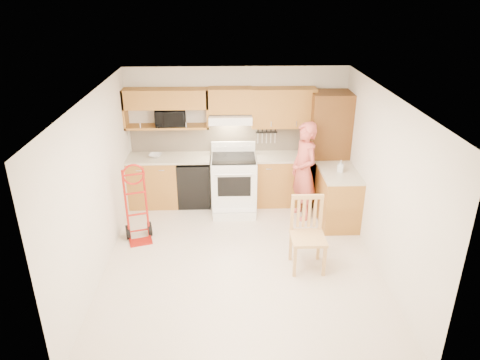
{
  "coord_description": "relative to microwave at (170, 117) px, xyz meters",
  "views": [
    {
      "loc": [
        -0.21,
        -5.66,
        3.83
      ],
      "look_at": [
        0.0,
        0.5,
        1.1
      ],
      "focal_mm": 33.37,
      "sensor_mm": 36.0,
      "label": 1
    }
  ],
  "objects": [
    {
      "name": "wall_back",
      "position": [
        1.19,
        0.17,
        -0.39
      ],
      "size": [
        4.0,
        0.02,
        2.5
      ],
      "primitive_type": "cube",
      "color": "silver",
      "rests_on": "ground"
    },
    {
      "name": "range",
      "position": [
        1.12,
        -0.41,
        -1.05
      ],
      "size": [
        0.8,
        1.06,
        1.18
      ],
      "primitive_type": null,
      "color": "white",
      "rests_on": "ground"
    },
    {
      "name": "floor",
      "position": [
        1.19,
        -2.08,
        -1.65
      ],
      "size": [
        4.0,
        4.5,
        0.02
      ],
      "primitive_type": "cube",
      "color": "beige",
      "rests_on": "ground"
    },
    {
      "name": "lower_cab_right",
      "position": [
        2.02,
        -0.14,
        -1.19
      ],
      "size": [
        1.14,
        0.6,
        0.9
      ],
      "primitive_type": "cube",
      "color": "#9D682A",
      "rests_on": "ground"
    },
    {
      "name": "wall_right",
      "position": [
        3.2,
        -2.08,
        -0.39
      ],
      "size": [
        0.02,
        4.5,
        2.5
      ],
      "primitive_type": "cube",
      "color": "silver",
      "rests_on": "ground"
    },
    {
      "name": "person",
      "position": [
        2.31,
        -0.74,
        -0.77
      ],
      "size": [
        0.58,
        0.73,
        1.74
      ],
      "primitive_type": "imported",
      "rotation": [
        0.0,
        0.0,
        -1.28
      ],
      "color": "#C25147",
      "rests_on": "ground"
    },
    {
      "name": "microwave",
      "position": [
        0.0,
        0.0,
        0.0
      ],
      "size": [
        0.58,
        0.42,
        0.3
      ],
      "primitive_type": "imported",
      "rotation": [
        0.0,
        0.0,
        0.1
      ],
      "color": "black",
      "rests_on": "upper_shelf_mw"
    },
    {
      "name": "upper_cab_center",
      "position": [
        1.07,
        0.0,
        0.3
      ],
      "size": [
        0.76,
        0.33,
        0.44
      ],
      "primitive_type": "cube",
      "color": "#9D682A",
      "rests_on": "wall_back"
    },
    {
      "name": "dining_chair",
      "position": [
        2.14,
        -2.31,
        -1.1
      ],
      "size": [
        0.49,
        0.53,
        1.08
      ],
      "primitive_type": null,
      "rotation": [
        0.0,
        0.0,
        0.0
      ],
      "color": "tan",
      "rests_on": "ground"
    },
    {
      "name": "upper_shelf_mw",
      "position": [
        -0.06,
        0.0,
        -0.17
      ],
      "size": [
        1.5,
        0.33,
        0.04
      ],
      "primitive_type": "cube",
      "color": "#9D682A",
      "rests_on": "wall_back"
    },
    {
      "name": "countertop_left",
      "position": [
        -0.06,
        -0.13,
        -0.72
      ],
      "size": [
        1.5,
        0.63,
        0.04
      ],
      "primitive_type": "cube",
      "color": "beige",
      "rests_on": "lower_cab_left"
    },
    {
      "name": "lower_cab_left",
      "position": [
        -0.36,
        -0.14,
        -1.19
      ],
      "size": [
        0.9,
        0.6,
        0.9
      ],
      "primitive_type": "cube",
      "color": "#9D682A",
      "rests_on": "ground"
    },
    {
      "name": "pantry_tall",
      "position": [
        2.84,
        -0.14,
        -0.59
      ],
      "size": [
        0.7,
        0.6,
        2.1
      ],
      "primitive_type": "cube",
      "color": "#583914",
      "rests_on": "ground"
    },
    {
      "name": "bowl",
      "position": [
        -0.3,
        -0.13,
        -0.67
      ],
      "size": [
        0.28,
        0.28,
        0.06
      ],
      "primitive_type": "imported",
      "rotation": [
        0.0,
        0.0,
        -0.27
      ],
      "color": "white",
      "rests_on": "countertop_left"
    },
    {
      "name": "backsplash",
      "position": [
        1.19,
        0.15,
        -0.44
      ],
      "size": [
        3.92,
        0.03,
        0.55
      ],
      "primitive_type": "cube",
      "color": "#C7B294",
      "rests_on": "wall_back"
    },
    {
      "name": "range_hood",
      "position": [
        1.07,
        -0.06,
        -0.01
      ],
      "size": [
        0.76,
        0.46,
        0.14
      ],
      "primitive_type": "cube",
      "color": "white",
      "rests_on": "wall_back"
    },
    {
      "name": "cab_return_right",
      "position": [
        2.89,
        -0.94,
        -1.19
      ],
      "size": [
        0.6,
        1.0,
        0.9
      ],
      "primitive_type": "cube",
      "color": "#9D682A",
      "rests_on": "ground"
    },
    {
      "name": "wall_left",
      "position": [
        -0.82,
        -2.08,
        -0.39
      ],
      "size": [
        0.02,
        4.5,
        2.5
      ],
      "primitive_type": "cube",
      "color": "silver",
      "rests_on": "ground"
    },
    {
      "name": "upper_cab_right",
      "position": [
        2.02,
        0.0,
        0.16
      ],
      "size": [
        1.14,
        0.33,
        0.7
      ],
      "primitive_type": "cube",
      "color": "#9D682A",
      "rests_on": "wall_back"
    },
    {
      "name": "dishwasher",
      "position": [
        0.39,
        -0.14,
        -1.22
      ],
      "size": [
        0.6,
        0.6,
        0.85
      ],
      "primitive_type": "cube",
      "color": "black",
      "rests_on": "ground"
    },
    {
      "name": "hand_truck",
      "position": [
        -0.44,
        -1.45,
        -1.04
      ],
      "size": [
        0.57,
        0.55,
        1.19
      ],
      "primitive_type": null,
      "rotation": [
        0.0,
        0.0,
        0.29
      ],
      "color": "#A4180F",
      "rests_on": "ground"
    },
    {
      "name": "wall_front",
      "position": [
        1.19,
        -4.34,
        -0.39
      ],
      "size": [
        4.0,
        0.02,
        2.5
      ],
      "primitive_type": "cube",
      "color": "silver",
      "rests_on": "ground"
    },
    {
      "name": "ceiling",
      "position": [
        1.19,
        -2.08,
        0.87
      ],
      "size": [
        4.0,
        4.5,
        0.02
      ],
      "primitive_type": "cube",
      "color": "white",
      "rests_on": "ground"
    },
    {
      "name": "soap_bottle",
      "position": [
        2.89,
        -0.94,
        -0.6
      ],
      "size": [
        0.12,
        0.12,
        0.2
      ],
      "primitive_type": "imported",
      "rotation": [
        0.0,
        0.0,
        -0.4
      ],
      "color": "white",
      "rests_on": "countertop_return"
    },
    {
      "name": "countertop_right",
      "position": [
        2.02,
        -0.13,
        -0.72
      ],
      "size": [
        1.14,
        0.63,
        0.04
      ],
      "primitive_type": "cube",
      "color": "beige",
      "rests_on": "lower_cab_right"
    },
    {
      "name": "knife_strip",
      "position": [
        1.74,
        0.12,
        -0.4
      ],
      "size": [
        0.4,
        0.05,
        0.29
      ],
      "primitive_type": null,
      "color": "black",
      "rests_on": "backsplash"
    },
    {
      "name": "upper_cab_left",
      "position": [
        -0.06,
        0.0,
        0.34
      ],
      "size": [
        1.5,
        0.33,
        0.34
      ],
      "primitive_type": "cube",
      "color": "#9D682A",
      "rests_on": "wall_back"
    },
    {
      "name": "countertop_return",
      "position": [
        2.89,
        -0.94,
        -0.72
      ],
      "size": [
        0.63,
        1.0,
        0.04
      ],
      "primitive_type": "cube",
      "color": "beige",
      "rests_on": "cab_return_right"
    }
  ]
}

